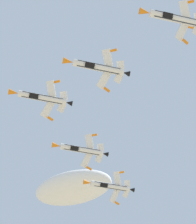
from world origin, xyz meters
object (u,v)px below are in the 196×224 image
object	(u,v)px
fighter_jet_right_wing	(81,150)
fighter_jet_left_outer	(174,19)
fighter_jet_lead	(41,98)
fighter_jet_left_wing	(97,67)
fighter_jet_right_outer	(109,186)

from	to	relation	value
fighter_jet_right_wing	fighter_jet_left_outer	world-z (taller)	fighter_jet_left_outer
fighter_jet_lead	fighter_jet_left_wing	world-z (taller)	fighter_jet_lead
fighter_jet_left_wing	fighter_jet_right_outer	world-z (taller)	fighter_jet_right_outer
fighter_jet_left_wing	fighter_jet_left_outer	size ratio (longest dim) A/B	1.00
fighter_jet_right_outer	fighter_jet_left_wing	bearing A→B (deg)	161.72
fighter_jet_right_outer	fighter_jet_right_wing	bearing A→B (deg)	140.11
fighter_jet_lead	fighter_jet_left_outer	world-z (taller)	fighter_jet_left_outer
fighter_jet_left_wing	fighter_jet_right_wing	xyz separation A→B (m)	(-13.28, 25.95, 2.13)
fighter_jet_left_wing	fighter_jet_left_outer	xyz separation A→B (m)	(19.64, -5.04, 2.99)
fighter_jet_right_wing	fighter_jet_right_outer	xyz separation A→B (m)	(2.65, 18.48, 1.32)
fighter_jet_left_outer	fighter_jet_lead	bearing A→B (deg)	42.71
fighter_jet_left_outer	fighter_jet_left_wing	bearing A→B (deg)	43.87
fighter_jet_lead	fighter_jet_right_wing	size ratio (longest dim) A/B	1.00
fighter_jet_lead	fighter_jet_left_outer	size ratio (longest dim) A/B	1.00
fighter_jet_left_wing	fighter_jet_left_outer	distance (m)	20.49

